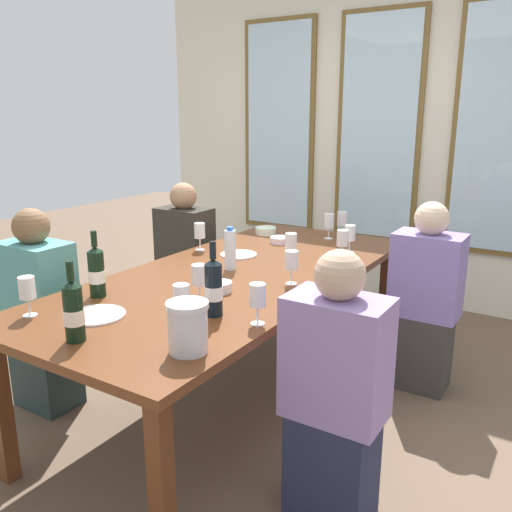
{
  "coord_description": "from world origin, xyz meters",
  "views": [
    {
      "loc": [
        1.57,
        -2.32,
        1.58
      ],
      "look_at": [
        0.0,
        0.19,
        0.79
      ],
      "focal_mm": 37.72,
      "sensor_mm": 36.0,
      "label": 1
    }
  ],
  "objects_px": {
    "wine_glass_1": "(200,232)",
    "wine_glass_4": "(292,261)",
    "wine_glass_2": "(329,222)",
    "wine_glass_8": "(342,220)",
    "metal_pitcher": "(188,327)",
    "seated_person_1": "(425,302)",
    "wine_glass_6": "(258,297)",
    "wine_glass_10": "(181,297)",
    "wine_bottle_0": "(74,311)",
    "seated_person_2": "(41,315)",
    "wine_glass_5": "(291,242)",
    "wine_glass_7": "(27,290)",
    "white_plate_0": "(96,315)",
    "wine_bottle_1": "(214,287)",
    "white_plate_1": "(239,255)",
    "water_bottle": "(230,249)",
    "tasting_bowl_1": "(220,287)",
    "tasting_bowl_2": "(266,231)",
    "tasting_bowl_0": "(280,240)",
    "seated_person_0": "(186,263)",
    "wine_glass_0": "(342,240)",
    "seated_person_3": "(335,397)",
    "wine_glass_9": "(350,234)",
    "dining_table": "(237,283)",
    "wine_bottle_2": "(97,272)"
  },
  "relations": [
    {
      "from": "wine_glass_0",
      "to": "wine_glass_7",
      "type": "bearing_deg",
      "value": -115.79
    },
    {
      "from": "white_plate_1",
      "to": "water_bottle",
      "type": "height_order",
      "value": "water_bottle"
    },
    {
      "from": "wine_glass_1",
      "to": "seated_person_2",
      "type": "xyz_separation_m",
      "value": [
        -0.37,
        -0.92,
        -0.33
      ]
    },
    {
      "from": "wine_glass_10",
      "to": "seated_person_0",
      "type": "bearing_deg",
      "value": 129.17
    },
    {
      "from": "wine_glass_0",
      "to": "wine_glass_7",
      "type": "distance_m",
      "value": 1.75
    },
    {
      "from": "wine_glass_9",
      "to": "seated_person_0",
      "type": "bearing_deg",
      "value": -173.17
    },
    {
      "from": "white_plate_1",
      "to": "wine_glass_10",
      "type": "bearing_deg",
      "value": -67.86
    },
    {
      "from": "wine_bottle_1",
      "to": "seated_person_0",
      "type": "distance_m",
      "value": 1.65
    },
    {
      "from": "wine_glass_2",
      "to": "white_plate_1",
      "type": "bearing_deg",
      "value": -111.3
    },
    {
      "from": "dining_table",
      "to": "wine_glass_2",
      "type": "xyz_separation_m",
      "value": [
        0.08,
        1.01,
        0.18
      ]
    },
    {
      "from": "wine_bottle_0",
      "to": "tasting_bowl_2",
      "type": "height_order",
      "value": "wine_bottle_0"
    },
    {
      "from": "wine_glass_6",
      "to": "seated_person_1",
      "type": "xyz_separation_m",
      "value": [
        0.36,
        1.23,
        -0.33
      ]
    },
    {
      "from": "tasting_bowl_0",
      "to": "seated_person_0",
      "type": "xyz_separation_m",
      "value": [
        -0.71,
        -0.13,
        -0.23
      ]
    },
    {
      "from": "wine_glass_2",
      "to": "wine_glass_4",
      "type": "relative_size",
      "value": 1.0
    },
    {
      "from": "seated_person_0",
      "to": "wine_glass_1",
      "type": "bearing_deg",
      "value": -38.64
    },
    {
      "from": "water_bottle",
      "to": "tasting_bowl_2",
      "type": "bearing_deg",
      "value": 108.7
    },
    {
      "from": "seated_person_3",
      "to": "seated_person_2",
      "type": "bearing_deg",
      "value": -178.3
    },
    {
      "from": "seated_person_1",
      "to": "wine_glass_2",
      "type": "bearing_deg",
      "value": 156.16
    },
    {
      "from": "wine_glass_6",
      "to": "wine_glass_10",
      "type": "bearing_deg",
      "value": -145.78
    },
    {
      "from": "wine_glass_1",
      "to": "white_plate_1",
      "type": "bearing_deg",
      "value": 4.06
    },
    {
      "from": "water_bottle",
      "to": "wine_glass_2",
      "type": "relative_size",
      "value": 1.38
    },
    {
      "from": "tasting_bowl_1",
      "to": "seated_person_0",
      "type": "relative_size",
      "value": 0.11
    },
    {
      "from": "white_plate_1",
      "to": "tasting_bowl_2",
      "type": "distance_m",
      "value": 0.62
    },
    {
      "from": "wine_bottle_0",
      "to": "seated_person_2",
      "type": "relative_size",
      "value": 0.28
    },
    {
      "from": "tasting_bowl_1",
      "to": "seated_person_2",
      "type": "distance_m",
      "value": 1.04
    },
    {
      "from": "metal_pitcher",
      "to": "seated_person_1",
      "type": "distance_m",
      "value": 1.68
    },
    {
      "from": "white_plate_0",
      "to": "wine_bottle_1",
      "type": "height_order",
      "value": "wine_bottle_1"
    },
    {
      "from": "wine_glass_7",
      "to": "wine_glass_6",
      "type": "bearing_deg",
      "value": 26.61
    },
    {
      "from": "wine_glass_7",
      "to": "wine_glass_5",
      "type": "bearing_deg",
      "value": 67.85
    },
    {
      "from": "wine_bottle_0",
      "to": "metal_pitcher",
      "type": "bearing_deg",
      "value": 19.62
    },
    {
      "from": "seated_person_0",
      "to": "wine_glass_10",
      "type": "bearing_deg",
      "value": -50.83
    },
    {
      "from": "tasting_bowl_0",
      "to": "white_plate_0",
      "type": "bearing_deg",
      "value": -90.35
    },
    {
      "from": "wine_glass_2",
      "to": "wine_glass_8",
      "type": "distance_m",
      "value": 0.12
    },
    {
      "from": "wine_glass_5",
      "to": "seated_person_2",
      "type": "relative_size",
      "value": 0.16
    },
    {
      "from": "seated_person_2",
      "to": "wine_bottle_1",
      "type": "bearing_deg",
      "value": 3.03
    },
    {
      "from": "tasting_bowl_0",
      "to": "seated_person_2",
      "type": "distance_m",
      "value": 1.54
    },
    {
      "from": "wine_glass_2",
      "to": "wine_bottle_0",
      "type": "bearing_deg",
      "value": -92.62
    },
    {
      "from": "wine_glass_1",
      "to": "wine_glass_2",
      "type": "bearing_deg",
      "value": 52.56
    },
    {
      "from": "wine_glass_2",
      "to": "seated_person_1",
      "type": "relative_size",
      "value": 0.16
    },
    {
      "from": "wine_glass_0",
      "to": "wine_glass_1",
      "type": "height_order",
      "value": "same"
    },
    {
      "from": "tasting_bowl_1",
      "to": "tasting_bowl_2",
      "type": "xyz_separation_m",
      "value": [
        -0.47,
        1.21,
        0.0
      ]
    },
    {
      "from": "wine_bottle_1",
      "to": "tasting_bowl_0",
      "type": "xyz_separation_m",
      "value": [
        -0.41,
        1.29,
        -0.1
      ]
    },
    {
      "from": "water_bottle",
      "to": "wine_glass_1",
      "type": "height_order",
      "value": "water_bottle"
    },
    {
      "from": "wine_bottle_2",
      "to": "wine_glass_1",
      "type": "height_order",
      "value": "wine_bottle_2"
    },
    {
      "from": "wine_glass_6",
      "to": "seated_person_3",
      "type": "distance_m",
      "value": 0.49
    },
    {
      "from": "wine_glass_5",
      "to": "wine_glass_7",
      "type": "xyz_separation_m",
      "value": [
        -0.54,
        -1.33,
        -0.0
      ]
    },
    {
      "from": "wine_glass_1",
      "to": "wine_glass_4",
      "type": "height_order",
      "value": "same"
    },
    {
      "from": "wine_glass_2",
      "to": "tasting_bowl_1",
      "type": "bearing_deg",
      "value": -88.65
    },
    {
      "from": "wine_glass_4",
      "to": "wine_glass_9",
      "type": "height_order",
      "value": "same"
    },
    {
      "from": "metal_pitcher",
      "to": "wine_bottle_2",
      "type": "xyz_separation_m",
      "value": [
        -0.75,
        0.25,
        0.02
      ]
    }
  ]
}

